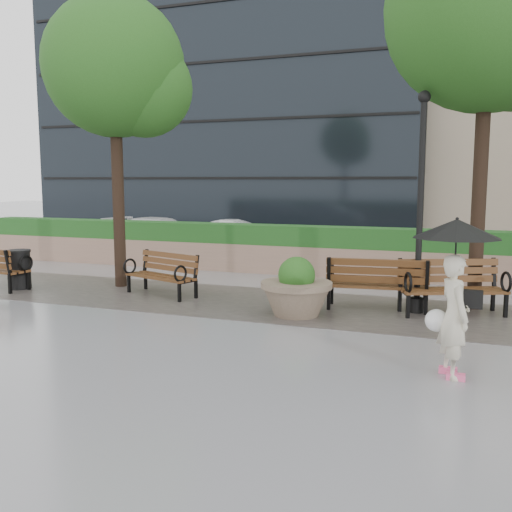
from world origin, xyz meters
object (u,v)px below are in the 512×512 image
(bench_3, at_px, (452,299))
(lamppost, at_px, (420,217))
(bench_1, at_px, (162,283))
(car_left, at_px, (162,235))
(car_right, at_px, (238,238))
(bench_2, at_px, (377,294))
(trash_bin, at_px, (20,270))
(planter_left, at_px, (296,293))
(pedestrian, at_px, (455,282))

(bench_3, height_order, lamppost, lamppost)
(bench_1, relative_size, car_left, 0.44)
(bench_3, xyz_separation_m, car_right, (-7.19, 6.64, 0.30))
(lamppost, bearing_deg, bench_1, -177.14)
(bench_2, xyz_separation_m, trash_bin, (-8.40, -0.75, 0.13))
(bench_3, bearing_deg, car_right, 114.90)
(bench_1, distance_m, bench_3, 6.23)
(bench_2, bearing_deg, bench_3, 176.17)
(bench_2, distance_m, bench_3, 1.43)
(planter_left, height_order, car_left, car_left)
(pedestrian, bearing_deg, car_right, 11.67)
(bench_3, distance_m, pedestrian, 3.82)
(lamppost, distance_m, car_right, 9.44)
(planter_left, bearing_deg, bench_2, 37.65)
(bench_3, height_order, trash_bin, bench_3)
(trash_bin, xyz_separation_m, car_right, (2.64, 7.45, 0.17))
(bench_3, height_order, pedestrian, pedestrian)
(lamppost, height_order, car_right, lamppost)
(bench_3, bearing_deg, bench_2, 160.20)
(planter_left, relative_size, car_left, 0.32)
(pedestrian, bearing_deg, planter_left, 25.10)
(trash_bin, bearing_deg, bench_2, 5.07)
(bench_1, distance_m, bench_2, 4.80)
(trash_bin, bearing_deg, lamppost, 4.72)
(car_right, bearing_deg, trash_bin, 146.29)
(car_right, bearing_deg, bench_3, -146.93)
(bench_1, bearing_deg, car_left, 138.25)
(bench_1, bearing_deg, trash_bin, -153.79)
(trash_bin, relative_size, car_right, 0.24)
(planter_left, distance_m, trash_bin, 7.03)
(car_left, bearing_deg, bench_1, -144.61)
(bench_2, xyz_separation_m, lamppost, (0.78, 0.01, 1.58))
(bench_1, distance_m, car_left, 7.87)
(lamppost, xyz_separation_m, pedestrian, (0.75, -3.64, -0.62))
(bench_3, xyz_separation_m, car_left, (-10.11, 6.50, 0.32))
(bench_3, relative_size, car_left, 0.49)
(bench_1, bearing_deg, planter_left, 5.42)
(planter_left, xyz_separation_m, lamppost, (2.16, 1.08, 1.44))
(bench_2, xyz_separation_m, car_right, (-5.76, 6.71, 0.30))
(bench_2, height_order, car_right, car_right)
(trash_bin, bearing_deg, bench_1, 7.59)
(planter_left, relative_size, car_right, 0.37)
(trash_bin, xyz_separation_m, pedestrian, (9.93, -2.88, 0.83))
(bench_2, distance_m, pedestrian, 4.05)
(bench_3, bearing_deg, pedestrian, -110.81)
(trash_bin, bearing_deg, planter_left, -2.61)
(bench_1, height_order, trash_bin, bench_1)
(car_left, bearing_deg, car_right, -81.45)
(bench_2, bearing_deg, trash_bin, -1.30)
(bench_3, relative_size, pedestrian, 1.01)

